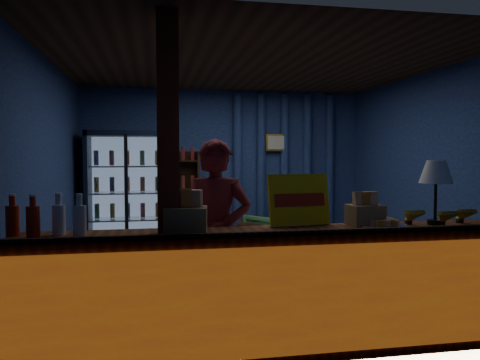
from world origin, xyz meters
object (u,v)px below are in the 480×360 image
Objects in this scene: shopkeeper at (216,236)px; table_lamp at (436,174)px; pastry_tray at (383,224)px; green_chair at (275,235)px.

shopkeeper reaches higher than table_lamp.
pastry_tray is at bearing -0.46° from shopkeeper.
pastry_tray is 0.64m from table_lamp.
pastry_tray is at bearing -175.67° from table_lamp.
pastry_tray is (0.03, -3.34, 0.64)m from green_chair.
table_lamp is at bearing 5.72° from shopkeeper.
table_lamp is at bearing 63.38° from green_chair.
table_lamp is at bearing 4.33° from pastry_tray.
shopkeeper reaches higher than green_chair.
table_lamp is (0.50, 0.04, 0.40)m from pastry_tray.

